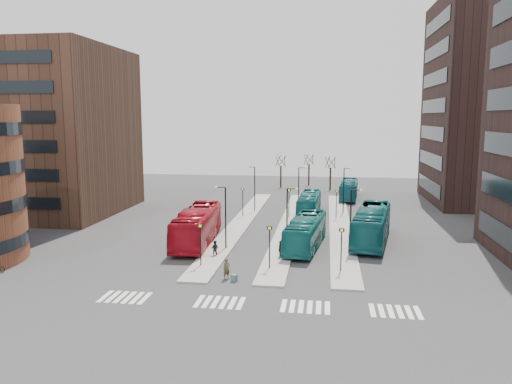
# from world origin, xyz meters

# --- Properties ---
(ground) EXTENTS (160.00, 160.00, 0.00)m
(ground) POSITION_xyz_m (0.00, 0.00, 0.00)
(ground) COLOR #2C2C2E
(ground) RESTS_ON ground
(island_left) EXTENTS (2.50, 45.00, 0.15)m
(island_left) POSITION_xyz_m (-4.00, 30.00, 0.07)
(island_left) COLOR gray
(island_left) RESTS_ON ground
(island_mid) EXTENTS (2.50, 45.00, 0.15)m
(island_mid) POSITION_xyz_m (2.00, 30.00, 0.07)
(island_mid) COLOR gray
(island_mid) RESTS_ON ground
(island_right) EXTENTS (2.50, 45.00, 0.15)m
(island_right) POSITION_xyz_m (8.00, 30.00, 0.07)
(island_right) COLOR gray
(island_right) RESTS_ON ground
(suitcase) EXTENTS (0.52, 0.46, 0.55)m
(suitcase) POSITION_xyz_m (-0.82, 8.57, 0.28)
(suitcase) COLOR navy
(suitcase) RESTS_ON ground
(red_bus) EXTENTS (3.83, 13.21, 3.63)m
(red_bus) POSITION_xyz_m (-6.82, 20.07, 1.82)
(red_bus) COLOR #A30C1A
(red_bus) RESTS_ON ground
(teal_bus_a) EXTENTS (4.03, 11.50, 3.14)m
(teal_bus_a) POSITION_xyz_m (4.34, 19.75, 1.57)
(teal_bus_a) COLOR #136060
(teal_bus_a) RESTS_ON ground
(teal_bus_b) EXTENTS (2.99, 10.57, 2.91)m
(teal_bus_b) POSITION_xyz_m (4.09, 36.88, 1.46)
(teal_bus_b) COLOR #146467
(teal_bus_b) RESTS_ON ground
(teal_bus_c) EXTENTS (5.24, 13.43, 3.65)m
(teal_bus_c) POSITION_xyz_m (11.01, 22.91, 1.82)
(teal_bus_c) COLOR #12545A
(teal_bus_c) RESTS_ON ground
(teal_bus_d) EXTENTS (3.38, 10.90, 2.99)m
(teal_bus_d) POSITION_xyz_m (9.86, 50.78, 1.49)
(teal_bus_d) COLOR #155E6B
(teal_bus_d) RESTS_ON ground
(traveller) EXTENTS (0.74, 0.72, 1.72)m
(traveller) POSITION_xyz_m (-1.53, 9.06, 0.86)
(traveller) COLOR #453F29
(traveller) RESTS_ON ground
(commuter_a) EXTENTS (0.78, 0.64, 1.51)m
(commuter_a) POSITION_xyz_m (-3.92, 15.36, 0.76)
(commuter_a) COLOR black
(commuter_a) RESTS_ON ground
(commuter_b) EXTENTS (0.48, 1.01, 1.69)m
(commuter_b) POSITION_xyz_m (2.22, 15.51, 0.84)
(commuter_b) COLOR black
(commuter_b) RESTS_ON ground
(commuter_c) EXTENTS (0.72, 1.16, 1.73)m
(commuter_c) POSITION_xyz_m (4.24, 15.29, 0.86)
(commuter_c) COLOR black
(commuter_c) RESTS_ON ground
(crosswalk_stripes) EXTENTS (22.35, 2.40, 0.01)m
(crosswalk_stripes) POSITION_xyz_m (1.75, 4.00, 0.01)
(crosswalk_stripes) COLOR silver
(crosswalk_stripes) RESTS_ON ground
(office_block) EXTENTS (25.00, 20.12, 22.00)m
(office_block) POSITION_xyz_m (-34.00, 33.98, 11.00)
(office_block) COLOR #452C20
(office_block) RESTS_ON ground
(tower_far) EXTENTS (20.12, 20.00, 30.00)m
(tower_far) POSITION_xyz_m (31.98, 50.00, 15.00)
(tower_far) COLOR black
(tower_far) RESTS_ON ground
(sign_poles) EXTENTS (12.45, 22.12, 3.65)m
(sign_poles) POSITION_xyz_m (1.60, 23.00, 2.41)
(sign_poles) COLOR black
(sign_poles) RESTS_ON ground
(lamp_posts) EXTENTS (14.04, 20.24, 6.12)m
(lamp_posts) POSITION_xyz_m (2.64, 28.00, 3.58)
(lamp_posts) COLOR black
(lamp_posts) RESTS_ON ground
(bare_trees) EXTENTS (10.97, 8.14, 5.90)m
(bare_trees) POSITION_xyz_m (2.67, 62.67, 2.72)
(bare_trees) COLOR black
(bare_trees) RESTS_ON ground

